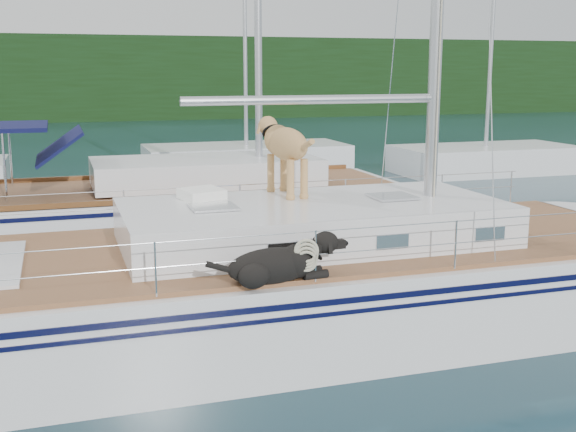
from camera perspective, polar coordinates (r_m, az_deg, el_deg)
name	(u,v)px	position (r m, az deg, el deg)	size (l,w,h in m)	color
ground	(258,333)	(10.18, -2.37, -9.25)	(120.00, 120.00, 0.00)	black
tree_line	(89,78)	(54.24, -15.43, 10.45)	(90.00, 3.00, 6.00)	black
shore_bank	(90,111)	(55.52, -15.36, 7.98)	(92.00, 1.00, 1.20)	#595147
main_sailboat	(264,285)	(9.98, -1.87, -5.50)	(12.00, 3.85, 14.01)	silver
neighbor_sailboat	(157,211)	(15.72, -10.33, 0.38)	(11.00, 3.50, 13.30)	silver
bg_boat_center	(246,159)	(26.20, -3.31, 4.56)	(7.20, 3.00, 11.65)	silver
bg_boat_east	(485,160)	(26.70, 15.31, 4.31)	(6.40, 3.00, 11.65)	silver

